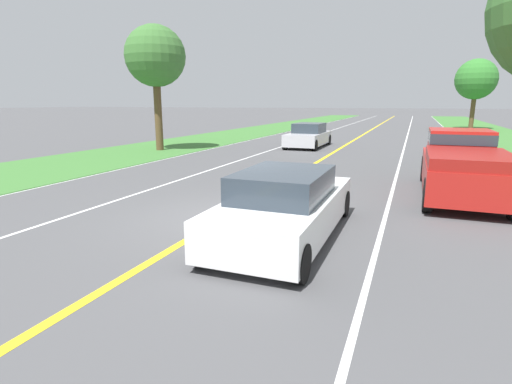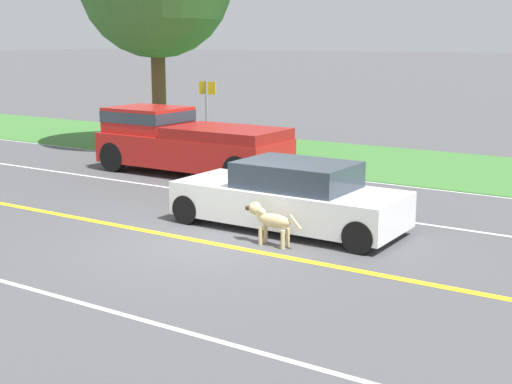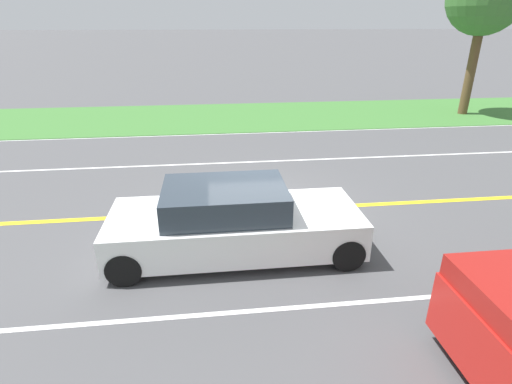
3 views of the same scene
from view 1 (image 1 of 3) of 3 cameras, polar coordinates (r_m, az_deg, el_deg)
name	(u,v)px [view 1 (image 1 of 3)]	position (r m, az deg, el deg)	size (l,w,h in m)	color
ground_plane	(224,218)	(9.37, -4.55, -3.68)	(400.00, 400.00, 0.00)	#4C4C4F
centre_divider_line	(224,218)	(9.36, -4.55, -3.66)	(0.18, 160.00, 0.01)	yellow
lane_edge_line_left	(11,193)	(13.87, -31.56, -0.16)	(0.14, 160.00, 0.01)	white
lane_dash_same_dir	(380,235)	(8.50, 17.32, -5.93)	(0.10, 160.00, 0.01)	white
lane_dash_oncoming	(105,204)	(11.30, -20.73, -1.61)	(0.10, 160.00, 0.01)	white
ego_car	(285,206)	(7.87, 4.22, -2.03)	(1.86, 4.65, 1.37)	white
dog	(223,211)	(8.11, -4.69, -2.70)	(0.28, 1.25, 0.79)	#D1B784
pickup_truck	(462,163)	(12.98, 27.34, 3.70)	(2.06, 5.52, 1.81)	red
oncoming_car	(308,136)	(24.64, 7.50, 7.94)	(1.94, 4.66, 1.42)	silver
roadside_tree_right_far	(476,80)	(46.18, 28.93, 13.88)	(3.92, 3.92, 6.86)	brown
roadside_tree_left_near	(155,57)	(23.24, -14.19, 18.18)	(3.24, 3.24, 6.70)	brown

